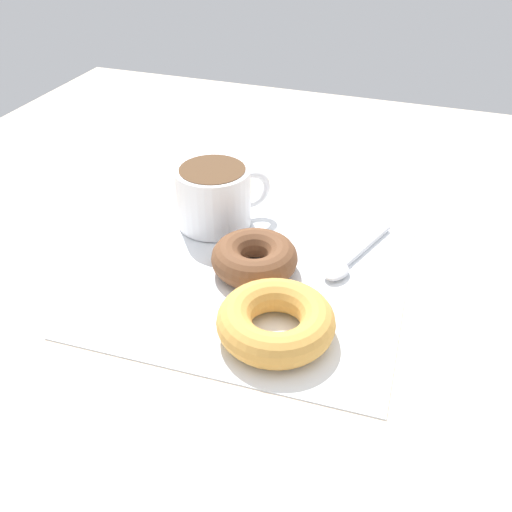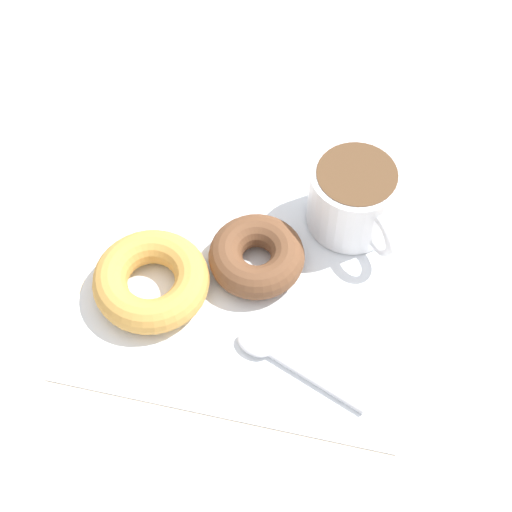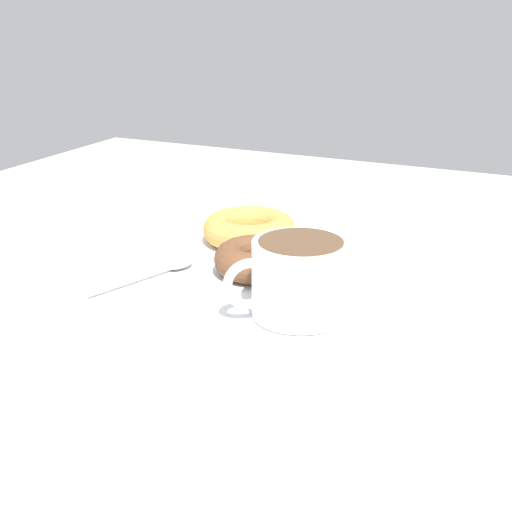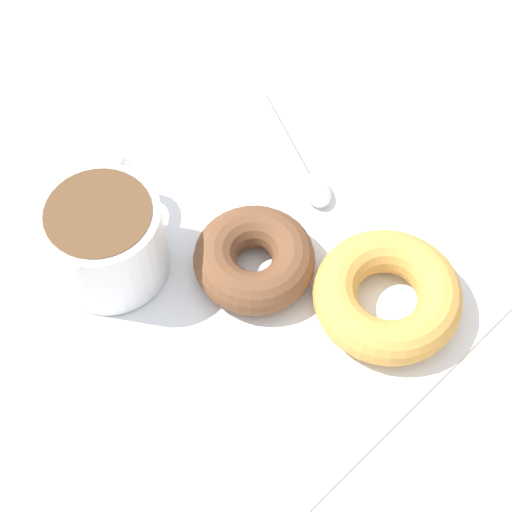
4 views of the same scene
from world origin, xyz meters
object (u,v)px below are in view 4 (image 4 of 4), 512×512
donut_near_cup (387,296)px  spoon (306,173)px  coffee_cup (105,237)px  donut_far (256,261)px

donut_near_cup → spoon: 13.89cm
coffee_cup → donut_far: coffee_cup is taller
donut_near_cup → donut_far: (-5.40, 8.97, -0.01)cm
coffee_cup → donut_near_cup: size_ratio=0.93×
donut_near_cup → coffee_cup: bearing=127.9°
donut_near_cup → spoon: bearing=72.8°
donut_near_cup → spoon: (4.09, 13.21, -1.31)cm
spoon → donut_far: bearing=-155.9°
coffee_cup → spoon: coffee_cup is taller
coffee_cup → donut_far: (8.01, -8.28, -2.18)cm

